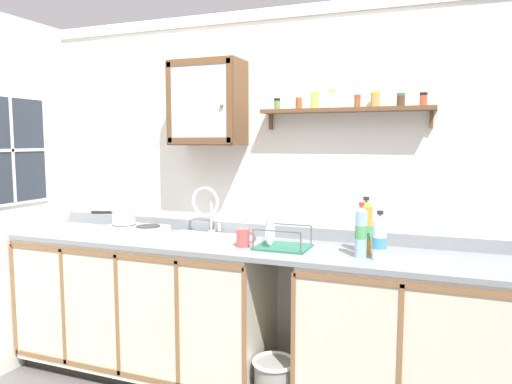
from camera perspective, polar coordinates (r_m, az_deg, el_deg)
The scene contains 16 objects.
back_wall at distance 3.24m, azimuth -0.05°, elevation -0.38°, with size 3.78×0.07×2.46m.
lower_cabinet_run at distance 3.46m, azimuth -13.22°, elevation -13.15°, with size 1.76×0.59×0.94m.
lower_cabinet_run_right at distance 2.92m, azimuth 17.27°, elevation -16.97°, with size 1.14×0.59×0.94m.
countertop at distance 3.00m, azimuth -2.24°, elevation -6.47°, with size 3.14×0.61×0.03m, color gray.
backsplash at distance 3.25m, azimuth -0.27°, elevation -4.52°, with size 3.14×0.02×0.08m, color gray.
sink at distance 3.16m, azimuth -6.69°, elevation -5.74°, with size 0.49×0.47×0.46m.
hot_plate_stove at distance 3.35m, azimuth -14.33°, elevation -4.50°, with size 0.41×0.26×0.07m.
saucepan at distance 3.41m, azimuth -15.60°, elevation -2.84°, with size 0.31×0.17×0.10m.
bottle_water_blue_0 at distance 2.68m, azimuth 12.45°, elevation -4.66°, with size 0.07×0.07×0.31m.
bottle_juice_amber_1 at distance 2.79m, azimuth 12.98°, elevation -4.18°, with size 0.08×0.08×0.32m.
bottle_water_clear_2 at distance 2.66m, azimuth 14.56°, elevation -5.35°, with size 0.08×0.08×0.27m.
dish_rack at distance 2.88m, azimuth 2.98°, elevation -6.24°, with size 0.31×0.25×0.16m.
mug at distance 2.90m, azimuth -1.51°, elevation -5.49°, with size 0.12×0.08×0.11m.
wall_cabinet at distance 3.20m, azimuth -5.82°, elevation 10.52°, with size 0.48×0.28×0.55m.
spice_shelf at distance 2.97m, azimuth 10.69°, elevation 9.88°, with size 1.05×0.14×0.23m.
window at distance 3.69m, azimuth -27.26°, elevation 4.47°, with size 0.03×0.61×0.76m.
Camera 1 is at (1.16, -2.42, 1.60)m, focal length 33.44 mm.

